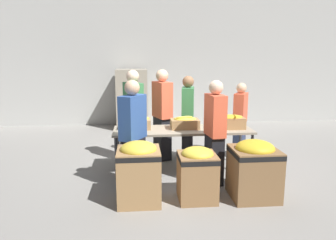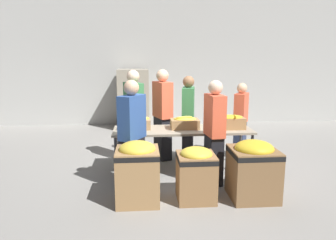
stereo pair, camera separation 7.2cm
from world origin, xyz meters
name	(u,v)px [view 2 (the right image)]	position (x,y,z in m)	size (l,w,h in m)	color
ground_plane	(182,170)	(0.00, 0.00, 0.00)	(30.00, 30.00, 0.00)	gray
wall_back	(166,57)	(0.00, 4.18, 2.00)	(16.00, 0.08, 4.00)	#B7B7B2
sorting_table	(183,132)	(0.00, 0.00, 0.72)	(2.45, 0.77, 0.77)	#9E937F
banana_box_0	(136,122)	(-0.82, 0.08, 0.89)	(0.50, 0.32, 0.26)	tan
banana_box_1	(185,123)	(0.04, 0.04, 0.88)	(0.49, 0.33, 0.24)	#A37A4C
banana_box_2	(230,122)	(0.84, -0.03, 0.90)	(0.50, 0.37, 0.27)	#A37A4C
volunteer_0	(163,115)	(-0.31, 0.73, 0.89)	(0.39, 0.53, 1.79)	black
volunteer_1	(132,136)	(-0.87, -0.74, 0.85)	(0.43, 0.51, 1.70)	black
volunteer_2	(241,121)	(1.26, 0.70, 0.75)	(0.38, 0.45, 1.52)	#2D3856
volunteer_3	(188,119)	(0.19, 0.66, 0.83)	(0.31, 0.48, 1.67)	black
volunteer_4	(134,117)	(-0.87, 0.62, 0.89)	(0.41, 0.53, 1.78)	#6B604C
volunteer_5	(214,133)	(0.43, -0.62, 0.83)	(0.28, 0.47, 1.68)	black
donation_bin_0	(138,170)	(-0.79, -1.22, 0.47)	(0.60, 0.60, 0.89)	#A37A4C
donation_bin_1	(196,172)	(0.04, -1.22, 0.42)	(0.54, 0.54, 0.78)	olive
donation_bin_2	(253,168)	(0.88, -1.22, 0.46)	(0.66, 0.66, 0.87)	olive
pallet_stack_0	(134,99)	(-0.95, 3.59, 0.82)	(0.92, 0.92, 1.66)	olive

